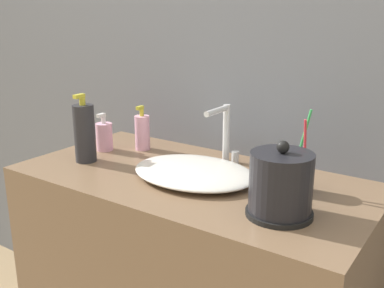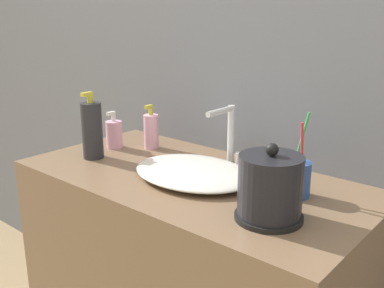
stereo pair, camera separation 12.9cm
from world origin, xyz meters
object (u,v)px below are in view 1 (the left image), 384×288
(faucet, at_px, (225,132))
(toothbrush_cup, at_px, (299,174))
(mouthwash_bottle, at_px, (84,133))
(electric_kettle, at_px, (281,187))
(shampoo_bottle, at_px, (104,136))
(lotion_bottle, at_px, (142,132))

(faucet, bearing_deg, toothbrush_cup, -18.59)
(toothbrush_cup, xyz_separation_m, mouthwash_bottle, (-0.67, -0.14, 0.04))
(faucet, distance_m, electric_kettle, 0.40)
(electric_kettle, distance_m, mouthwash_bottle, 0.68)
(faucet, distance_m, mouthwash_bottle, 0.45)
(faucet, height_order, electric_kettle, faucet)
(electric_kettle, distance_m, toothbrush_cup, 0.17)
(faucet, xyz_separation_m, electric_kettle, (0.30, -0.26, -0.03))
(faucet, bearing_deg, shampoo_bottle, -164.26)
(faucet, xyz_separation_m, mouthwash_bottle, (-0.38, -0.24, -0.01))
(faucet, height_order, shampoo_bottle, faucet)
(shampoo_bottle, bearing_deg, faucet, 15.74)
(shampoo_bottle, bearing_deg, toothbrush_cup, 1.73)
(faucet, relative_size, lotion_bottle, 1.19)
(shampoo_bottle, distance_m, mouthwash_bottle, 0.13)
(shampoo_bottle, bearing_deg, lotion_bottle, 38.45)
(faucet, bearing_deg, electric_kettle, -40.75)
(toothbrush_cup, xyz_separation_m, lotion_bottle, (-0.60, 0.06, 0.01))
(toothbrush_cup, bearing_deg, shampoo_bottle, -178.27)
(electric_kettle, bearing_deg, toothbrush_cup, 95.97)
(mouthwash_bottle, bearing_deg, toothbrush_cup, 12.08)
(toothbrush_cup, relative_size, mouthwash_bottle, 1.02)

